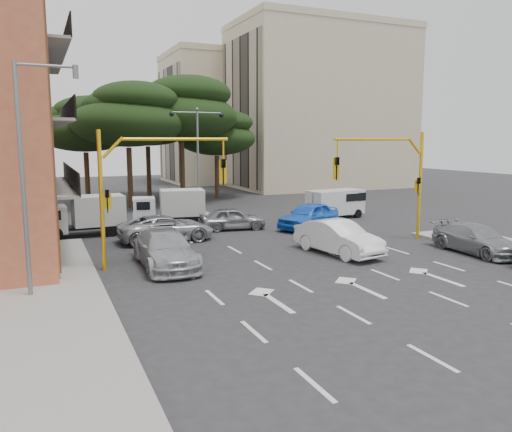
{
  "coord_description": "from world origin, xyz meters",
  "views": [
    {
      "loc": [
        -11.06,
        -19.79,
        5.57
      ],
      "look_at": [
        -0.59,
        3.96,
        1.6
      ],
      "focal_mm": 35.0,
      "sensor_mm": 36.0,
      "label": 1
    }
  ],
  "objects_px": {
    "van_white": "(335,204)",
    "box_truck_a": "(83,216)",
    "signal_mast_left": "(144,179)",
    "car_silver_cross_a": "(166,228)",
    "street_lamp_center": "(198,142)",
    "car_white_hatch": "(338,238)",
    "signal_mast_right": "(395,171)",
    "car_silver_wagon": "(165,249)",
    "street_lamp_left": "(28,165)",
    "car_silver_cross_b": "(232,218)",
    "box_truck_b": "(169,207)",
    "car_blue_compact": "(309,216)",
    "car_silver_parked": "(476,239)"
  },
  "relations": [
    {
      "from": "van_white",
      "to": "box_truck_a",
      "type": "height_order",
      "value": "box_truck_a"
    },
    {
      "from": "signal_mast_left",
      "to": "car_silver_cross_a",
      "type": "xyz_separation_m",
      "value": [
        2.16,
        5.08,
        -3.16
      ]
    },
    {
      "from": "street_lamp_center",
      "to": "car_white_hatch",
      "type": "relative_size",
      "value": 1.56
    },
    {
      "from": "signal_mast_right",
      "to": "car_white_hatch",
      "type": "height_order",
      "value": "signal_mast_right"
    },
    {
      "from": "signal_mast_left",
      "to": "van_white",
      "type": "bearing_deg",
      "value": 28.85
    },
    {
      "from": "signal_mast_left",
      "to": "car_white_hatch",
      "type": "relative_size",
      "value": 1.2
    },
    {
      "from": "van_white",
      "to": "car_silver_wagon",
      "type": "bearing_deg",
      "value": -66.77
    },
    {
      "from": "street_lamp_left",
      "to": "car_white_hatch",
      "type": "bearing_deg",
      "value": 6.66
    },
    {
      "from": "car_silver_cross_b",
      "to": "box_truck_b",
      "type": "relative_size",
      "value": 0.88
    },
    {
      "from": "signal_mast_left",
      "to": "car_blue_compact",
      "type": "relative_size",
      "value": 1.25
    },
    {
      "from": "signal_mast_right",
      "to": "car_silver_wagon",
      "type": "distance_m",
      "value": 13.21
    },
    {
      "from": "street_lamp_center",
      "to": "car_silver_cross_b",
      "type": "relative_size",
      "value": 1.87
    },
    {
      "from": "signal_mast_right",
      "to": "car_silver_cross_a",
      "type": "xyz_separation_m",
      "value": [
        -11.45,
        5.08,
        -3.16
      ]
    },
    {
      "from": "street_lamp_left",
      "to": "van_white",
      "type": "distance_m",
      "value": 23.15
    },
    {
      "from": "car_silver_parked",
      "to": "box_truck_a",
      "type": "xyz_separation_m",
      "value": [
        -17.39,
        12.56,
        0.47
      ]
    },
    {
      "from": "car_silver_cross_b",
      "to": "van_white",
      "type": "xyz_separation_m",
      "value": [
        8.48,
        1.42,
        0.32
      ]
    },
    {
      "from": "street_lamp_left",
      "to": "box_truck_a",
      "type": "relative_size",
      "value": 1.68
    },
    {
      "from": "signal_mast_right",
      "to": "car_silver_wagon",
      "type": "xyz_separation_m",
      "value": [
        -12.83,
        -0.43,
        -3.08
      ]
    },
    {
      "from": "street_lamp_center",
      "to": "box_truck_b",
      "type": "bearing_deg",
      "value": -131.26
    },
    {
      "from": "signal_mast_right",
      "to": "street_lamp_center",
      "type": "distance_m",
      "value": 15.65
    },
    {
      "from": "street_lamp_left",
      "to": "street_lamp_center",
      "type": "distance_m",
      "value": 20.42
    },
    {
      "from": "street_lamp_center",
      "to": "van_white",
      "type": "relative_size",
      "value": 1.89
    },
    {
      "from": "car_silver_parked",
      "to": "signal_mast_right",
      "type": "bearing_deg",
      "value": 117.25
    },
    {
      "from": "street_lamp_left",
      "to": "box_truck_b",
      "type": "distance_m",
      "value": 16.12
    },
    {
      "from": "street_lamp_center",
      "to": "box_truck_a",
      "type": "bearing_deg",
      "value": -147.81
    },
    {
      "from": "car_silver_parked",
      "to": "car_blue_compact",
      "type": "bearing_deg",
      "value": 115.66
    },
    {
      "from": "street_lamp_center",
      "to": "car_blue_compact",
      "type": "bearing_deg",
      "value": -62.0
    },
    {
      "from": "car_silver_cross_a",
      "to": "signal_mast_right",
      "type": "bearing_deg",
      "value": -114.8
    },
    {
      "from": "car_silver_cross_b",
      "to": "box_truck_a",
      "type": "distance_m",
      "value": 8.86
    },
    {
      "from": "car_silver_cross_b",
      "to": "car_silver_parked",
      "type": "xyz_separation_m",
      "value": [
        8.68,
        -11.03,
        -0.0
      ]
    },
    {
      "from": "box_truck_a",
      "to": "street_lamp_center",
      "type": "bearing_deg",
      "value": -60.16
    },
    {
      "from": "street_lamp_left",
      "to": "box_truck_a",
      "type": "distance_m",
      "value": 12.34
    },
    {
      "from": "car_white_hatch",
      "to": "car_silver_parked",
      "type": "height_order",
      "value": "car_white_hatch"
    },
    {
      "from": "street_lamp_center",
      "to": "van_white",
      "type": "height_order",
      "value": "street_lamp_center"
    },
    {
      "from": "signal_mast_right",
      "to": "car_silver_parked",
      "type": "relative_size",
      "value": 1.23
    },
    {
      "from": "car_silver_parked",
      "to": "box_truck_b",
      "type": "xyz_separation_m",
      "value": [
        -11.83,
        14.47,
        0.45
      ]
    },
    {
      "from": "signal_mast_right",
      "to": "signal_mast_left",
      "type": "relative_size",
      "value": 1.0
    },
    {
      "from": "car_blue_compact",
      "to": "car_silver_wagon",
      "type": "xyz_separation_m",
      "value": [
        -10.61,
        -5.83,
        -0.02
      ]
    },
    {
      "from": "box_truck_a",
      "to": "box_truck_b",
      "type": "xyz_separation_m",
      "value": [
        5.56,
        1.91,
        -0.01
      ]
    },
    {
      "from": "signal_mast_right",
      "to": "street_lamp_center",
      "type": "bearing_deg",
      "value": 115.91
    },
    {
      "from": "car_blue_compact",
      "to": "car_silver_parked",
      "type": "bearing_deg",
      "value": -2.62
    },
    {
      "from": "street_lamp_center",
      "to": "car_silver_cross_a",
      "type": "height_order",
      "value": "street_lamp_center"
    },
    {
      "from": "signal_mast_right",
      "to": "van_white",
      "type": "xyz_separation_m",
      "value": [
        1.7,
        8.43,
        -2.85
      ]
    },
    {
      "from": "van_white",
      "to": "box_truck_a",
      "type": "xyz_separation_m",
      "value": [
        -17.19,
        0.1,
        0.14
      ]
    },
    {
      "from": "car_white_hatch",
      "to": "signal_mast_right",
      "type": "bearing_deg",
      "value": 7.84
    },
    {
      "from": "car_silver_wagon",
      "to": "box_truck_a",
      "type": "height_order",
      "value": "box_truck_a"
    },
    {
      "from": "signal_mast_right",
      "to": "street_lamp_left",
      "type": "relative_size",
      "value": 0.75
    },
    {
      "from": "car_silver_wagon",
      "to": "car_silver_parked",
      "type": "bearing_deg",
      "value": -12.08
    },
    {
      "from": "car_blue_compact",
      "to": "box_truck_a",
      "type": "height_order",
      "value": "box_truck_a"
    },
    {
      "from": "car_silver_cross_b",
      "to": "car_silver_wagon",
      "type": "bearing_deg",
      "value": 149.5
    }
  ]
}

